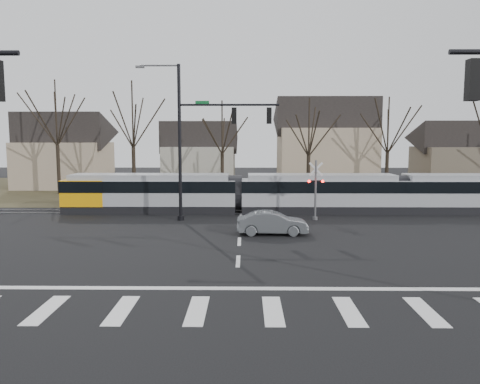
{
  "coord_description": "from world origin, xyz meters",
  "views": [
    {
      "loc": [
        0.33,
        -18.25,
        5.41
      ],
      "look_at": [
        0.0,
        9.0,
        2.3
      ],
      "focal_mm": 35.0,
      "sensor_mm": 36.0,
      "label": 1
    }
  ],
  "objects": [
    {
      "name": "stop_line",
      "position": [
        0.0,
        -1.8,
        0.01
      ],
      "size": [
        28.0,
        0.35,
        0.01
      ],
      "primitive_type": "cube",
      "color": "silver",
      "rests_on": "ground"
    },
    {
      "name": "signal_pole_far",
      "position": [
        -2.41,
        12.5,
        5.7
      ],
      "size": [
        9.28,
        0.44,
        10.2
      ],
      "color": "black",
      "rests_on": "ground"
    },
    {
      "name": "tree_row",
      "position": [
        2.0,
        26.0,
        5.0
      ],
      "size": [
        59.2,
        7.2,
        10.0
      ],
      "color": "black",
      "rests_on": "ground"
    },
    {
      "name": "rail_crossing_signal",
      "position": [
        5.0,
        12.79,
        1.89
      ],
      "size": [
        1.08,
        0.36,
        4.0
      ],
      "color": "#59595B",
      "rests_on": "ground"
    },
    {
      "name": "house_d",
      "position": [
        24.0,
        35.0,
        3.97
      ],
      "size": [
        8.64,
        7.56,
        7.65
      ],
      "color": "brown",
      "rests_on": "ground"
    },
    {
      "name": "ground",
      "position": [
        0.0,
        0.0,
        0.0
      ],
      "size": [
        140.0,
        140.0,
        0.0
      ],
      "primitive_type": "plane",
      "color": "black"
    },
    {
      "name": "tram",
      "position": [
        5.68,
        16.0,
        1.54
      ],
      "size": [
        37.17,
        2.76,
        2.82
      ],
      "color": "gray",
      "rests_on": "ground"
    },
    {
      "name": "house_c",
      "position": [
        9.0,
        33.0,
        5.23
      ],
      "size": [
        10.8,
        8.64,
        10.1
      ],
      "color": "gray",
      "rests_on": "ground"
    },
    {
      "name": "sedan",
      "position": [
        1.85,
        7.91,
        0.66
      ],
      "size": [
        1.45,
        4.02,
        1.32
      ],
      "primitive_type": "imported",
      "rotation": [
        0.0,
        0.0,
        1.56
      ],
      "color": "#4F5357",
      "rests_on": "ground"
    },
    {
      "name": "grass_verge",
      "position": [
        0.0,
        32.0,
        0.01
      ],
      "size": [
        140.0,
        28.0,
        0.01
      ],
      "primitive_type": "cube",
      "color": "#38331E",
      "rests_on": "ground"
    },
    {
      "name": "house_b",
      "position": [
        -5.0,
        36.0,
        3.97
      ],
      "size": [
        8.64,
        7.56,
        7.65
      ],
      "color": "gray",
      "rests_on": "ground"
    },
    {
      "name": "crosswalk",
      "position": [
        0.0,
        -4.0,
        0.01
      ],
      "size": [
        27.0,
        2.6,
        0.01
      ],
      "color": "silver",
      "rests_on": "ground"
    },
    {
      "name": "house_a",
      "position": [
        -20.0,
        34.0,
        4.46
      ],
      "size": [
        9.72,
        8.64,
        8.6
      ],
      "color": "gray",
      "rests_on": "ground"
    },
    {
      "name": "lane_dashes",
      "position": [
        0.0,
        16.0,
        0.01
      ],
      "size": [
        0.18,
        30.0,
        0.01
      ],
      "color": "silver",
      "rests_on": "ground"
    },
    {
      "name": "rail_pair",
      "position": [
        0.0,
        15.8,
        0.03
      ],
      "size": [
        90.0,
        1.52,
        0.06
      ],
      "color": "#59595E",
      "rests_on": "ground"
    }
  ]
}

